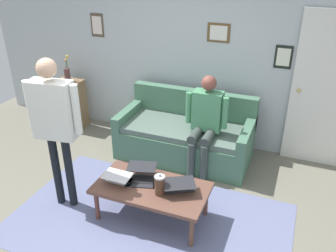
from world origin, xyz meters
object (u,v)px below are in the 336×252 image
laptop_right (120,178)px  person_standing (54,117)px  interior_door (325,92)px  person_seated (205,119)px  coffee_table (152,190)px  side_shelf (71,104)px  flower_vase (67,73)px  couch (186,136)px  laptop_left (178,185)px  laptop_center (141,176)px  french_press (160,185)px

laptop_right → person_standing: (0.66, 0.12, 0.66)m
interior_door → person_seated: size_ratio=1.60×
coffee_table → person_standing: bearing=8.3°
side_shelf → flower_vase: (-0.00, -0.00, 0.52)m
interior_door → person_standing: size_ratio=1.18×
couch → side_shelf: 2.04m
laptop_left → flower_vase: flower_vase is taller
couch → laptop_right: (0.26, 1.41, 0.14)m
couch → laptop_left: size_ratio=4.17×
laptop_center → flower_vase: bearing=-37.1°
laptop_left → coffee_table: bearing=13.9°
side_shelf → flower_vase: flower_vase is taller
couch → laptop_left: couch is taller
laptop_left → interior_door: bearing=-126.1°
laptop_left → flower_vase: 2.87m
laptop_center → french_press: bearing=151.8°
interior_door → flower_vase: bearing=4.8°
interior_door → laptop_left: size_ratio=4.70×
couch → french_press: (-0.22, 1.46, 0.21)m
laptop_center → laptop_right: 0.23m
laptop_right → flower_vase: (1.77, -1.59, 0.47)m
couch → laptop_left: bearing=105.7°
coffee_table → laptop_center: size_ratio=2.92×
couch → laptop_center: 1.31m
laptop_left → person_standing: (1.29, 0.22, 0.66)m
laptop_left → person_standing: bearing=9.5°
person_standing → laptop_left: bearing=-170.5°
laptop_left → laptop_right: size_ratio=1.44×
coffee_table → side_shelf: side_shelf is taller
laptop_right → side_shelf: 2.38m
french_press → person_standing: person_standing is taller
side_shelf → person_seated: bearing=170.3°
flower_vase → person_standing: 2.05m
laptop_right → side_shelf: (1.77, -1.59, -0.05)m
french_press → side_shelf: 2.79m
french_press → flower_vase: bearing=-36.1°
coffee_table → laptop_center: 0.20m
coffee_table → flower_vase: (2.12, -1.56, 0.55)m
french_press → flower_vase: 2.81m
laptop_left → laptop_right: 0.64m
laptop_center → person_standing: (0.86, 0.22, 0.66)m
coffee_table → person_standing: size_ratio=0.70×
interior_door → side_shelf: interior_door is taller
french_press → coffee_table: bearing=-31.1°
interior_door → laptop_right: (1.95, 1.91, -0.58)m
person_seated → interior_door: bearing=-151.9°
laptop_center → flower_vase: flower_vase is taller
interior_door → flower_vase: 3.73m
couch → side_shelf: size_ratio=2.29×
flower_vase → laptop_right: bearing=137.9°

